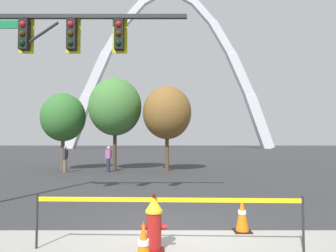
# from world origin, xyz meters

# --- Properties ---
(ground_plane) EXTENTS (240.00, 240.00, 0.00)m
(ground_plane) POSITION_xyz_m (0.00, 0.00, 0.00)
(ground_plane) COLOR #333335
(fire_hydrant) EXTENTS (0.46, 0.48, 0.99)m
(fire_hydrant) POSITION_xyz_m (-0.37, -1.30, 0.47)
(fire_hydrant) COLOR #5E0F0D
(fire_hydrant) RESTS_ON ground
(caution_tape_barrier) EXTENTS (4.72, 0.21, 0.96)m
(caution_tape_barrier) POSITION_xyz_m (-0.13, -1.26, 0.65)
(caution_tape_barrier) COLOR #232326
(caution_tape_barrier) RESTS_ON ground
(traffic_cone_by_hydrant) EXTENTS (0.36, 0.36, 0.73)m
(traffic_cone_by_hydrant) POSITION_xyz_m (-0.49, -2.06, 0.36)
(traffic_cone_by_hydrant) COLOR black
(traffic_cone_by_hydrant) RESTS_ON ground
(traffic_cone_mid_sidewalk) EXTENTS (0.36, 0.36, 0.73)m
(traffic_cone_mid_sidewalk) POSITION_xyz_m (1.44, -0.19, 0.36)
(traffic_cone_mid_sidewalk) COLOR black
(traffic_cone_mid_sidewalk) RESTS_ON ground
(traffic_signal_gantry) EXTENTS (6.42, 0.44, 6.00)m
(traffic_signal_gantry) POSITION_xyz_m (-4.02, 2.07, 4.27)
(traffic_signal_gantry) COLOR #232326
(traffic_signal_gantry) RESTS_ON ground
(monument_arch) EXTENTS (53.00, 2.54, 41.44)m
(monument_arch) POSITION_xyz_m (0.00, 68.90, 18.37)
(monument_arch) COLOR silver
(monument_arch) RESTS_ON ground
(tree_far_left) EXTENTS (2.92, 2.92, 5.11)m
(tree_far_left) POSITION_xyz_m (-7.14, 13.28, 3.49)
(tree_far_left) COLOR brown
(tree_far_left) RESTS_ON ground
(tree_left_mid) EXTENTS (3.50, 3.50, 6.13)m
(tree_left_mid) POSITION_xyz_m (-3.66, 13.21, 4.19)
(tree_left_mid) COLOR #473323
(tree_left_mid) RESTS_ON ground
(tree_center_left) EXTENTS (3.12, 3.12, 5.47)m
(tree_center_left) POSITION_xyz_m (-0.19, 12.53, 3.74)
(tree_center_left) COLOR brown
(tree_center_left) RESTS_ON ground
(pedestrian_walking_left) EXTENTS (0.39, 0.32, 1.59)m
(pedestrian_walking_left) POSITION_xyz_m (-3.81, 11.87, 0.82)
(pedestrian_walking_left) COLOR #232847
(pedestrian_walking_left) RESTS_ON ground
(pedestrian_standing_center) EXTENTS (0.29, 0.38, 1.59)m
(pedestrian_standing_center) POSITION_xyz_m (-6.46, 11.79, 0.82)
(pedestrian_standing_center) COLOR brown
(pedestrian_standing_center) RESTS_ON ground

